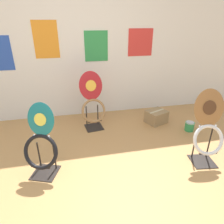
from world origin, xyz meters
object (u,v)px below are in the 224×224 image
at_px(toilet_seat_display_woodgrain, 208,131).
at_px(paint_can, 190,126).
at_px(toilet_seat_display_teal_sax, 41,145).
at_px(toilet_seat_display_crimson_swirl, 93,104).
at_px(storage_box, 156,117).

xyz_separation_m(toilet_seat_display_woodgrain, paint_can, (0.27, 0.73, -0.36)).
distance_m(toilet_seat_display_teal_sax, toilet_seat_display_woodgrain, 1.95).
bearing_deg(toilet_seat_display_crimson_swirl, toilet_seat_display_woodgrain, -43.37).
relative_size(toilet_seat_display_woodgrain, storage_box, 2.27).
distance_m(toilet_seat_display_crimson_swirl, toilet_seat_display_teal_sax, 1.21).
bearing_deg(storage_box, toilet_seat_display_crimson_swirl, 176.53).
bearing_deg(storage_box, toilet_seat_display_teal_sax, -152.96).
relative_size(toilet_seat_display_teal_sax, toilet_seat_display_woodgrain, 0.92).
xyz_separation_m(toilet_seat_display_teal_sax, paint_can, (2.21, 0.54, -0.31)).
height_order(toilet_seat_display_teal_sax, storage_box, toilet_seat_display_teal_sax).
height_order(toilet_seat_display_crimson_swirl, paint_can, toilet_seat_display_crimson_swirl).
distance_m(toilet_seat_display_teal_sax, storage_box, 2.04).
relative_size(toilet_seat_display_teal_sax, paint_can, 5.54).
distance_m(paint_can, storage_box, 0.56).
relative_size(toilet_seat_display_teal_sax, storage_box, 2.08).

